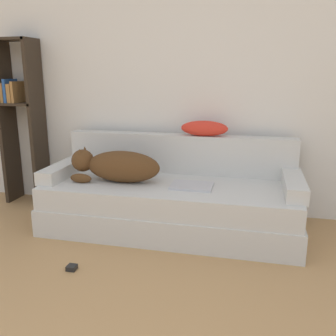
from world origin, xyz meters
TOP-DOWN VIEW (x-y plane):
  - wall_back at (0.00, 2.78)m, footprint 6.82×0.06m
  - couch at (-0.05, 2.23)m, footprint 2.05×0.84m
  - couch_backrest at (-0.05, 2.58)m, footprint 2.01×0.15m
  - couch_arm_left at (-1.00, 2.22)m, footprint 0.15×0.65m
  - couch_arm_right at (0.90, 2.22)m, footprint 0.15×0.65m
  - dog at (-0.49, 2.17)m, footprint 0.75×0.25m
  - laptop at (0.14, 2.17)m, footprint 0.33×0.25m
  - throw_pillow at (0.17, 2.56)m, footprint 0.41×0.15m
  - bookshelf at (-1.62, 2.59)m, footprint 0.37×0.26m
  - power_adapter at (-0.53, 1.42)m, footprint 0.06×0.06m

SIDE VIEW (x-z plane):
  - power_adapter at x=-0.53m, z-range 0.00..0.03m
  - couch at x=-0.05m, z-range 0.00..0.39m
  - laptop at x=0.14m, z-range 0.40..0.42m
  - couch_arm_left at x=-1.00m, z-range 0.40..0.51m
  - couch_arm_right at x=0.90m, z-range 0.40..0.51m
  - dog at x=-0.49m, z-range 0.39..0.67m
  - couch_backrest at x=-0.05m, z-range 0.40..0.74m
  - throw_pillow at x=0.17m, z-range 0.74..0.87m
  - bookshelf at x=-1.62m, z-range 0.09..1.67m
  - wall_back at x=0.00m, z-range 0.00..2.70m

